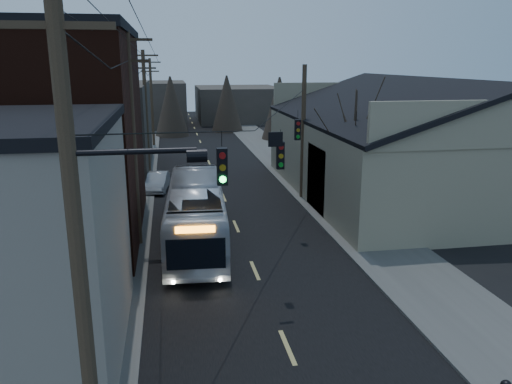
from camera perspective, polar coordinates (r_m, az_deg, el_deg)
road_surface at (r=36.66m, az=-4.38°, el=0.99°), size 9.00×110.00×0.02m
sidewalk_left at (r=36.63m, az=-14.56°, el=0.62°), size 4.00×110.00×0.12m
sidewalk_right at (r=37.80m, az=5.47°, el=1.46°), size 4.00×110.00×0.12m
building_brick at (r=26.57m, az=-24.41°, el=5.46°), size 10.00×12.00×10.00m
building_left_far at (r=42.23m, az=-18.34°, el=6.93°), size 9.00×14.00×7.00m
warehouse at (r=35.08m, az=18.09°, el=4.17°), size 16.16×20.60×7.73m
building_far_left at (r=70.74m, az=-12.20°, el=9.77°), size 10.00×12.00×6.00m
building_far_right at (r=76.42m, az=-2.12°, el=10.05°), size 12.00×14.00×5.00m
bare_tree at (r=27.76m, az=11.08°, el=3.91°), size 0.40×0.40×7.20m
utility_lines at (r=29.84m, az=-9.45°, el=7.35°), size 11.24×45.28×10.50m
bus at (r=24.36m, az=-6.87°, el=-2.40°), size 3.22×11.24×3.09m
parked_car at (r=35.10m, az=-11.19°, el=1.16°), size 1.77×3.92×1.25m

